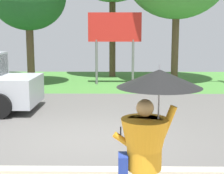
{
  "coord_description": "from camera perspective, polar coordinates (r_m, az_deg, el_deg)",
  "views": [
    {
      "loc": [
        0.59,
        -7.59,
        2.5
      ],
      "look_at": [
        0.47,
        1.0,
        1.1
      ],
      "focal_mm": 52.84,
      "sensor_mm": 36.0,
      "label": 1
    }
  ],
  "objects": [
    {
      "name": "monk_pedestrian",
      "position": [
        4.24,
        6.22,
        -9.79
      ],
      "size": [
        1.1,
        1.05,
        2.13
      ],
      "rotation": [
        0.0,
        0.0,
        -0.28
      ],
      "color": "orange",
      "rests_on": "ground_plane"
    },
    {
      "name": "ground_plane",
      "position": [
        10.86,
        -2.36,
        -4.33
      ],
      "size": [
        40.0,
        22.0,
        0.2
      ],
      "color": "#565451"
    },
    {
      "name": "roadside_billboard",
      "position": [
        16.25,
        0.48,
        9.43
      ],
      "size": [
        2.6,
        0.12,
        3.5
      ],
      "color": "slate",
      "rests_on": "ground_plane"
    }
  ]
}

